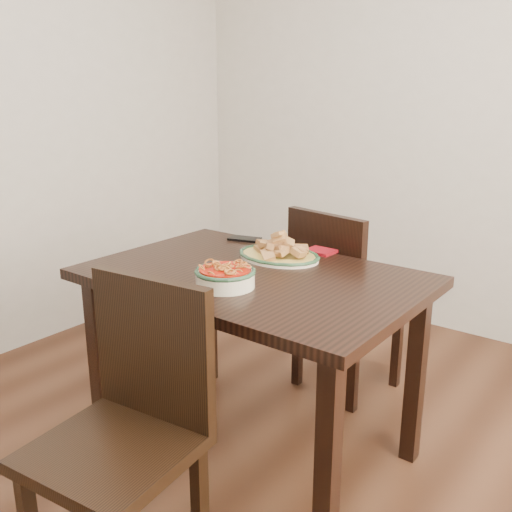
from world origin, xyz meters
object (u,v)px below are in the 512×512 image
Objects in this scene: noodle_bowl at (225,275)px; chair_near at (131,416)px; dining_table at (253,297)px; smartphone at (245,239)px; chair_far at (339,293)px; fish_plate at (279,248)px.

chair_near is at bearing -84.47° from noodle_bowl.
dining_table is 0.49m from smartphone.
chair_near is at bearing -84.18° from dining_table.
chair_near reaches higher than noodle_bowl.
dining_table is 5.73× the size of noodle_bowl.
chair_near is 0.56m from noodle_bowl.
noodle_bowl reaches higher than dining_table.
fish_plate is at bearing 91.12° from chair_far.
noodle_bowl is at bearing -83.40° from dining_table.
chair_near is at bearing 101.48° from chair_far.
fish_plate is at bearing 97.47° from noodle_bowl.
noodle_bowl is (0.02, -0.18, 0.14)m from dining_table.
noodle_bowl is 0.64m from smartphone.
fish_plate reaches higher than dining_table.
fish_plate is at bearing 98.21° from dining_table.
fish_plate is (-0.03, 0.21, 0.14)m from dining_table.
chair_far is 4.17× the size of noodle_bowl.
chair_near reaches higher than smartphone.
fish_plate is 1.60× the size of noodle_bowl.
fish_plate reaches higher than noodle_bowl.
chair_far is at bearing 19.66° from smartphone.
noodle_bowl is (-0.01, -0.79, 0.29)m from chair_far.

